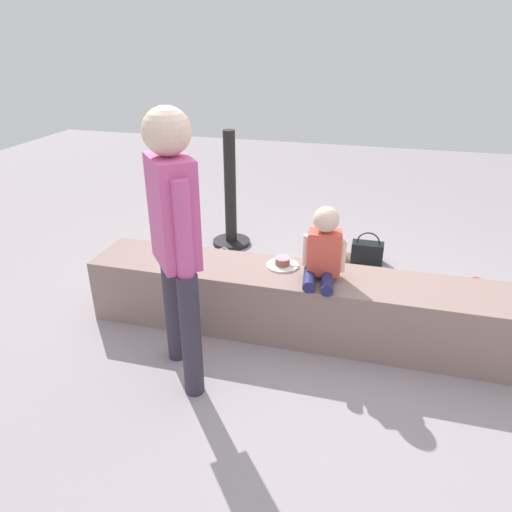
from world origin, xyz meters
The scene contains 11 objects.
ground_plane centered at (0.00, 0.00, 0.00)m, with size 12.00×12.00×0.00m, color gray.
concrete_ledge centered at (0.00, 0.00, 0.22)m, with size 2.92×0.47×0.45m, color gray.
child_seated centered at (0.13, -0.04, 0.66)m, with size 0.28×0.33×0.48m.
adult_standing centered at (-0.60, -0.62, 0.95)m, with size 0.35×0.39×1.58m.
cake_plate centered at (-0.15, 0.08, 0.47)m, with size 0.22×0.22×0.07m.
gift_bag centered at (-0.74, 0.42, 0.16)m, with size 0.25×0.12×0.37m.
railing_post centered at (-0.91, 1.29, 0.41)m, with size 0.36×0.36×1.10m.
water_bottle_near_gift centered at (-1.29, 0.64, 0.10)m, with size 0.06×0.06×0.21m.
party_cup_red centered at (1.25, 0.90, 0.06)m, with size 0.07×0.07×0.11m, color red.
handbag_black_leather centered at (0.39, 1.23, 0.10)m, with size 0.28×0.14×0.29m.
handbag_brown_canvas centered at (0.11, 0.91, 0.10)m, with size 0.29×0.14×0.29m.
Camera 1 is at (0.41, -2.73, 1.90)m, focal length 33.16 mm.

